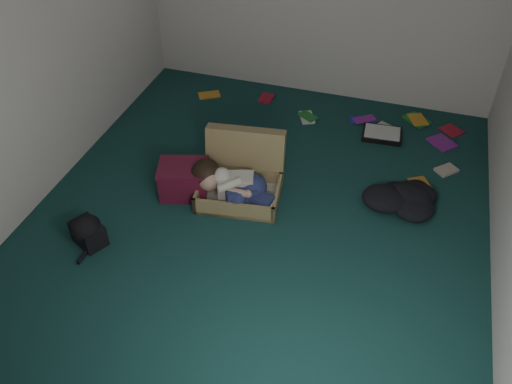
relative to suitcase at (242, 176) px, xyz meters
The scene contains 10 objects.
floor 0.39m from the suitcase, 42.17° to the right, with size 4.50×4.50×0.00m, color #153F3C.
wall_front 2.75m from the suitcase, 83.99° to the right, with size 4.50×4.50×0.00m, color white.
wall_left 2.09m from the suitcase, behind, with size 4.50×4.50×0.00m, color white.
suitcase is the anchor object (origin of this frame).
person 0.20m from the suitcase, 97.70° to the right, with size 0.83×0.40×0.34m.
maroon_bin 0.54m from the suitcase, 157.49° to the right, with size 0.54×0.47×0.31m.
backpack 1.47m from the suitcase, 134.18° to the right, with size 0.36×0.29×0.22m, color black, non-canonical shape.
clothing_pile 1.49m from the suitcase, 11.21° to the left, with size 0.46×0.38×0.15m, color black, non-canonical shape.
paper_tray 1.74m from the suitcase, 48.11° to the left, with size 0.43×0.34×0.06m.
book_scatter 1.70m from the suitcase, 54.18° to the left, with size 3.06×1.37×0.02m.
Camera 1 is at (1.05, -3.50, 3.36)m, focal length 38.00 mm.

